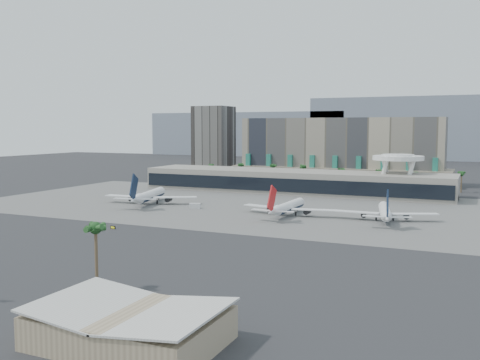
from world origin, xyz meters
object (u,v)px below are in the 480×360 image
at_px(airliner_left, 149,195).
at_px(airliner_centre, 288,207).
at_px(service_vehicle_b, 289,209).
at_px(taxiway_sign, 113,227).
at_px(service_vehicle_a, 195,206).
at_px(airliner_right, 385,212).

bearing_deg(airliner_left, airliner_centre, -18.40).
relative_size(service_vehicle_b, taxiway_sign, 1.52).
bearing_deg(service_vehicle_a, airliner_centre, -20.65).
bearing_deg(airliner_centre, service_vehicle_b, 107.14).
relative_size(airliner_centre, airliner_right, 1.01).
relative_size(airliner_centre, service_vehicle_a, 8.67).
bearing_deg(service_vehicle_b, taxiway_sign, -120.93).
distance_m(airliner_left, airliner_centre, 70.20).
xyz_separation_m(airliner_centre, service_vehicle_b, (-3.43, 12.01, -2.70)).
distance_m(service_vehicle_a, taxiway_sign, 54.01).
xyz_separation_m(airliner_left, airliner_centre, (70.03, -4.89, -0.44)).
bearing_deg(service_vehicle_a, airliner_left, 153.61).
bearing_deg(airliner_right, service_vehicle_b, 156.88).
relative_size(airliner_left, service_vehicle_b, 12.98).
relative_size(airliner_left, airliner_right, 1.11).
xyz_separation_m(airliner_left, service_vehicle_b, (66.60, 7.12, -3.14)).
xyz_separation_m(airliner_centre, taxiway_sign, (-46.89, -52.52, -3.08)).
bearing_deg(service_vehicle_b, airliner_right, -8.76).
xyz_separation_m(airliner_right, service_vehicle_b, (-41.56, 8.67, -2.69)).
bearing_deg(airliner_right, airliner_left, 167.85).
bearing_deg(airliner_centre, service_vehicle_a, 179.37).
bearing_deg(taxiway_sign, service_vehicle_b, 64.14).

